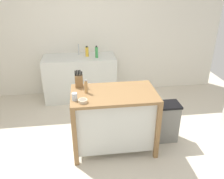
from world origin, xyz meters
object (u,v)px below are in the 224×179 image
trash_bin (166,122)px  sink_faucet (79,50)px  bottle_hand_soap (87,52)px  bottle_spray_cleaner (97,52)px  knife_block (79,81)px  drinking_cup (75,97)px  bowl_ceramic_wide (83,101)px  pepper_grinder (86,87)px  kitchen_island (114,117)px

trash_bin → sink_faucet: (-1.30, 1.75, 0.70)m
trash_bin → bottle_hand_soap: size_ratio=3.02×
bottle_hand_soap → bottle_spray_cleaner: 0.21m
knife_block → bottle_hand_soap: 1.46m
knife_block → drinking_cup: (-0.06, -0.40, -0.04)m
bowl_ceramic_wide → knife_block: bearing=95.0°
pepper_grinder → trash_bin: 1.38m
sink_faucet → bottle_hand_soap: (0.16, -0.12, -0.01)m
kitchen_island → trash_bin: bearing=5.0°
knife_block → bottle_spray_cleaner: bearing=75.5°
pepper_grinder → bottle_spray_cleaner: (0.25, 1.55, 0.02)m
knife_block → sink_faucet: bearing=90.0°
bowl_ceramic_wide → trash_bin: (1.25, 0.30, -0.61)m
kitchen_island → trash_bin: (0.83, 0.07, -0.19)m
kitchen_island → bottle_hand_soap: bearing=100.1°
kitchen_island → trash_bin: 0.85m
drinking_cup → bottle_hand_soap: size_ratio=0.48×
kitchen_island → drinking_cup: size_ratio=11.76×
bottle_hand_soap → bottle_spray_cleaner: bottle_spray_cleaner is taller
kitchen_island → knife_block: knife_block is taller
sink_faucet → pepper_grinder: bearing=-87.0°
pepper_grinder → drinking_cup: bearing=-128.1°
trash_bin → bottle_spray_cleaner: 1.92m
bowl_ceramic_wide → pepper_grinder: (0.05, 0.27, 0.07)m
knife_block → bowl_ceramic_wide: bearing=-85.0°
drinking_cup → bottle_hand_soap: (0.22, 1.86, 0.05)m
drinking_cup → pepper_grinder: (0.15, 0.19, 0.04)m
knife_block → bowl_ceramic_wide: size_ratio=2.21×
bowl_ceramic_wide → sink_faucet: size_ratio=0.52×
pepper_grinder → bottle_hand_soap: bottle_hand_soap is taller
bottle_spray_cleaner → bowl_ceramic_wide: bearing=-99.5°
bowl_ceramic_wide → pepper_grinder: bearing=79.2°
knife_block → drinking_cup: 0.41m
knife_block → drinking_cup: size_ratio=2.55×
drinking_cup → trash_bin: drinking_cup is taller
drinking_cup → bottle_spray_cleaner: size_ratio=0.42×
pepper_grinder → bottle_hand_soap: size_ratio=0.95×
kitchen_island → knife_block: 0.73m
bottle_hand_soap → bowl_ceramic_wide: bearing=-93.6°
bottle_hand_soap → bottle_spray_cleaner: bearing=-30.8°
drinking_cup → trash_bin: bearing=9.5°
drinking_cup → pepper_grinder: size_ratio=0.51×
bowl_ceramic_wide → pepper_grinder: pepper_grinder is taller
pepper_grinder → bottle_hand_soap: 1.66m
knife_block → bottle_spray_cleaner: (0.35, 1.34, 0.01)m
sink_faucet → bottle_hand_soap: 0.21m
pepper_grinder → bottle_spray_cleaner: size_ratio=0.84×
sink_faucet → kitchen_island: bearing=-75.6°
kitchen_island → pepper_grinder: bearing=173.9°
knife_block → sink_faucet: (-0.00, 1.58, 0.01)m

